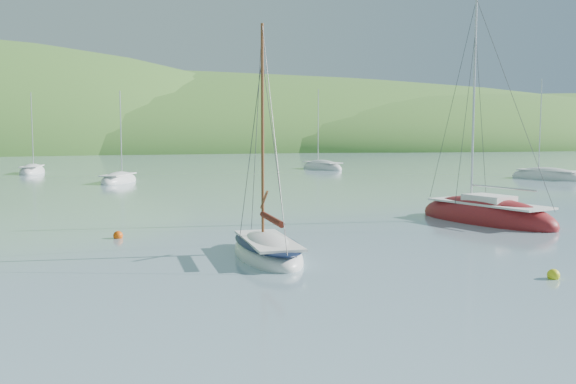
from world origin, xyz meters
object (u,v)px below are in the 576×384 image
object	(u,v)px
distant_sloop_c	(32,172)
distant_sloop_d	(547,177)
distant_sloop_a	(119,181)
sloop_red	(486,218)
daysailer_white	(267,251)
distant_sloop_b	(322,168)

from	to	relation	value
distant_sloop_c	distant_sloop_d	bearing A→B (deg)	-20.46
distant_sloop_c	distant_sloop_a	bearing A→B (deg)	-55.90
distant_sloop_c	distant_sloop_d	distance (m)	56.75
distant_sloop_a	distant_sloop_d	size ratio (longest dim) A/B	0.86
sloop_red	distant_sloop_a	bearing A→B (deg)	103.10
distant_sloop_a	daysailer_white	bearing A→B (deg)	-60.08
daysailer_white	distant_sloop_d	bearing A→B (deg)	41.18
distant_sloop_c	daysailer_white	bearing A→B (deg)	-71.11
daysailer_white	distant_sloop_d	world-z (taller)	distant_sloop_d
distant_sloop_a	distant_sloop_b	distance (m)	29.60
sloop_red	distant_sloop_d	bearing A→B (deg)	30.99
distant_sloop_a	distant_sloop_c	size ratio (longest dim) A/B	0.93
daysailer_white	distant_sloop_c	bearing A→B (deg)	105.22
distant_sloop_b	distant_sloop_c	bearing A→B (deg)	162.29
distant_sloop_a	distant_sloop_c	distance (m)	19.04
distant_sloop_b	distant_sloop_c	size ratio (longest dim) A/B	1.09
distant_sloop_a	distant_sloop_d	distance (m)	42.69
sloop_red	distant_sloop_c	xyz separation A→B (m)	(-27.34, 49.73, -0.06)
sloop_red	distant_sloop_a	size ratio (longest dim) A/B	1.37
daysailer_white	distant_sloop_a	size ratio (longest dim) A/B	1.02
sloop_red	distant_sloop_d	xyz separation A→B (m)	(23.84, 25.22, -0.05)
daysailer_white	sloop_red	bearing A→B (deg)	25.03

